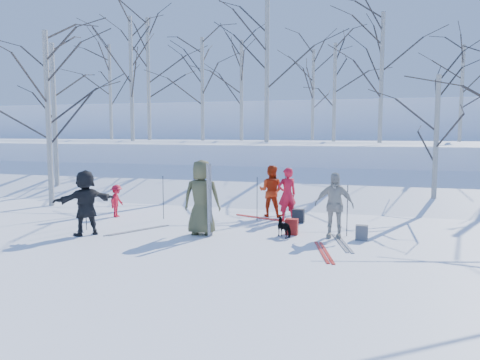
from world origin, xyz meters
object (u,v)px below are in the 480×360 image
(skier_red_north, at_px, (287,194))
(skier_cream_east, at_px, (334,205))
(skier_redor_behind, at_px, (271,191))
(backpack_grey, at_px, (362,233))
(skier_grey_west, at_px, (86,203))
(backpack_red, at_px, (292,227))
(dog, at_px, (285,227))
(skier_olive_center, at_px, (202,197))
(backpack_dark, at_px, (298,216))
(skier_red_seated, at_px, (117,201))

(skier_red_north, distance_m, skier_cream_east, 2.45)
(skier_redor_behind, xyz_separation_m, backpack_grey, (2.92, -2.58, -0.63))
(skier_grey_west, distance_m, backpack_red, 5.43)
(dog, bearing_deg, skier_redor_behind, -121.30)
(skier_olive_center, xyz_separation_m, backpack_red, (2.27, 0.67, -0.78))
(skier_olive_center, distance_m, skier_redor_behind, 3.32)
(skier_redor_behind, height_order, skier_grey_west, skier_grey_west)
(skier_redor_behind, relative_size, dog, 2.77)
(backpack_red, bearing_deg, skier_olive_center, -163.63)
(skier_redor_behind, bearing_deg, backpack_dark, 144.42)
(skier_olive_center, height_order, skier_red_seated, skier_olive_center)
(skier_grey_west, bearing_deg, skier_red_seated, -127.29)
(backpack_grey, bearing_deg, backpack_dark, 136.55)
(backpack_grey, bearing_deg, skier_red_north, 138.95)
(dog, bearing_deg, skier_olive_center, -42.21)
(skier_red_north, distance_m, backpack_grey, 3.08)
(skier_redor_behind, height_order, backpack_grey, skier_redor_behind)
(skier_grey_west, distance_m, backpack_grey, 7.13)
(skier_red_seated, bearing_deg, skier_cream_east, -101.43)
(skier_redor_behind, height_order, skier_red_seated, skier_redor_behind)
(skier_olive_center, bearing_deg, backpack_red, -173.41)
(backpack_grey, height_order, backpack_dark, backpack_dark)
(skier_olive_center, relative_size, skier_grey_west, 1.15)
(skier_grey_west, xyz_separation_m, backpack_red, (5.16, 1.58, -0.65))
(skier_red_north, xyz_separation_m, backpack_dark, (0.39, -0.19, -0.61))
(skier_red_seated, bearing_deg, dog, -105.95)
(skier_redor_behind, relative_size, skier_red_seated, 1.59)
(skier_olive_center, relative_size, skier_redor_behind, 1.21)
(skier_redor_behind, xyz_separation_m, dog, (1.01, -2.76, -0.57))
(skier_grey_west, bearing_deg, backpack_dark, 161.42)
(skier_olive_center, height_order, skier_cream_east, skier_olive_center)
(backpack_red, bearing_deg, skier_red_seated, 170.90)
(backpack_dark, bearing_deg, dog, -90.37)
(dog, relative_size, backpack_red, 1.41)
(backpack_dark, bearing_deg, skier_cream_east, -54.75)
(backpack_dark, bearing_deg, skier_olive_center, -132.90)
(backpack_grey, bearing_deg, skier_olive_center, -172.51)
(skier_red_seated, relative_size, backpack_red, 2.44)
(dog, bearing_deg, backpack_grey, 134.19)
(skier_red_seated, bearing_deg, backpack_dark, -86.18)
(skier_red_seated, xyz_separation_m, dog, (5.66, -1.25, -0.26))
(backpack_grey, relative_size, backpack_dark, 0.95)
(backpack_dark, bearing_deg, backpack_grey, -43.45)
(skier_redor_behind, distance_m, skier_grey_west, 5.69)
(skier_olive_center, xyz_separation_m, skier_red_north, (1.78, 2.52, -0.18))
(skier_redor_behind, relative_size, skier_cream_east, 0.98)
(skier_cream_east, height_order, backpack_dark, skier_cream_east)
(backpack_red, relative_size, backpack_grey, 1.11)
(skier_red_north, bearing_deg, skier_olive_center, 21.08)
(skier_cream_east, bearing_deg, dog, -166.94)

